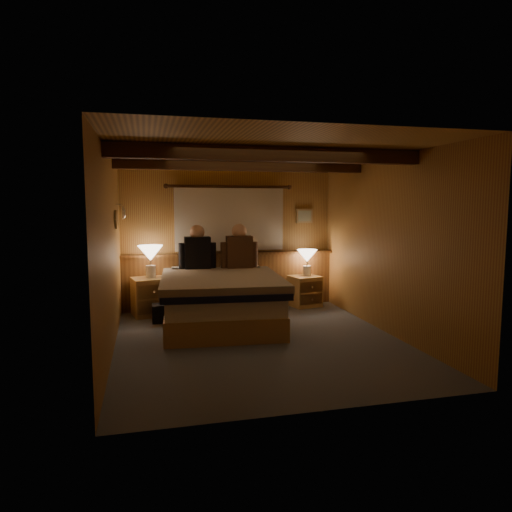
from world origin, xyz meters
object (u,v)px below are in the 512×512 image
object	(u,v)px
bed	(221,299)
nightstand_right	(305,291)
person_left	(197,251)
lamp_left	(150,255)
lamp_right	(307,257)
person_right	(239,250)
duffel_bag	(167,312)
nightstand_left	(151,296)

from	to	relation	value
bed	nightstand_right	distance (m)	1.84
person_left	bed	bearing A→B (deg)	-71.58
nightstand_right	lamp_left	world-z (taller)	lamp_left
lamp_left	lamp_right	world-z (taller)	lamp_left
lamp_left	person_right	size ratio (longest dim) A/B	0.70
lamp_right	person_right	xyz separation A→B (m)	(-1.23, -0.21, 0.18)
bed	duffel_bag	world-z (taller)	bed
person_left	person_right	bearing A→B (deg)	-5.15
bed	nightstand_right	bearing A→B (deg)	32.86
nightstand_left	lamp_left	size ratio (longest dim) A/B	1.23
nightstand_left	person_left	size ratio (longest dim) A/B	0.87
nightstand_left	nightstand_right	distance (m)	2.60
lamp_right	person_left	bearing A→B (deg)	-175.86
lamp_left	duffel_bag	world-z (taller)	lamp_left
lamp_left	duffel_bag	xyz separation A→B (m)	(0.22, -0.48, -0.82)
nightstand_left	lamp_right	bearing A→B (deg)	-10.67
lamp_right	nightstand_right	bearing A→B (deg)	-143.48
bed	nightstand_left	distance (m)	1.31
bed	lamp_right	bearing A→B (deg)	33.09
nightstand_right	person_right	world-z (taller)	person_right
bed	nightstand_right	size ratio (longest dim) A/B	4.08
lamp_left	person_right	distance (m)	1.41
bed	person_right	bearing A→B (deg)	63.40
nightstand_right	person_left	distance (m)	2.01
nightstand_right	person_left	xyz separation A→B (m)	(-1.86, -0.11, 0.76)
bed	lamp_left	bearing A→B (deg)	143.04
nightstand_left	bed	bearing A→B (deg)	-52.49
person_left	person_right	world-z (taller)	person_right
nightstand_left	lamp_right	world-z (taller)	lamp_right
nightstand_right	person_left	world-z (taller)	person_left
nightstand_right	bed	bearing A→B (deg)	-163.48
lamp_right	nightstand_left	bearing A→B (deg)	-178.67
lamp_left	lamp_right	xyz separation A→B (m)	(2.63, 0.05, -0.11)
nightstand_left	lamp_left	xyz separation A→B (m)	(0.02, 0.01, 0.66)
lamp_left	bed	bearing A→B (deg)	-41.30
lamp_right	duffel_bag	distance (m)	2.56
lamp_right	person_left	world-z (taller)	person_left
nightstand_left	lamp_left	distance (m)	0.66
nightstand_right	person_right	xyz separation A→B (m)	(-1.19, -0.17, 0.76)
bed	lamp_left	world-z (taller)	lamp_left
nightstand_left	person_left	bearing A→B (deg)	-17.82
nightstand_left	nightstand_right	bearing A→B (deg)	-11.35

